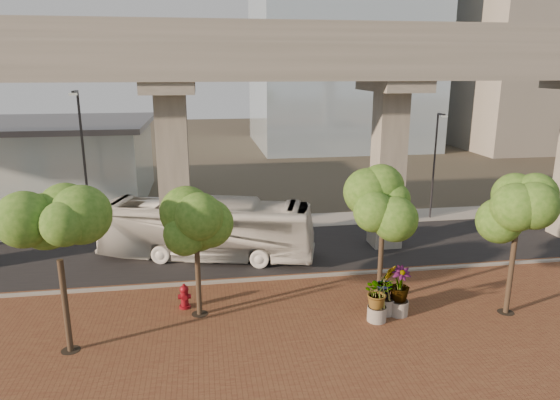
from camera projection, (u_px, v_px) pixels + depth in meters
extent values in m
plane|color=#3D392C|center=(290.00, 264.00, 26.89)|extent=(160.00, 160.00, 0.00)
cube|color=brown|center=(327.00, 341.00, 19.24)|extent=(70.00, 13.00, 0.06)
cube|color=black|center=(284.00, 251.00, 28.79)|extent=(90.00, 8.00, 0.04)
cube|color=gray|center=(298.00, 277.00, 24.96)|extent=(70.00, 0.25, 0.16)
cube|color=gray|center=(271.00, 222.00, 34.04)|extent=(90.00, 3.00, 0.06)
cube|color=gray|center=(290.00, 62.00, 24.57)|extent=(72.00, 2.40, 1.80)
cube|color=gray|center=(280.00, 63.00, 27.63)|extent=(72.00, 2.40, 1.80)
cube|color=gray|center=(295.00, 31.00, 23.16)|extent=(72.00, 0.12, 1.00)
cube|color=gray|center=(277.00, 37.00, 28.32)|extent=(72.00, 0.12, 1.00)
cube|color=gray|center=(533.00, 54.00, 63.92)|extent=(18.00, 16.00, 24.00)
imported|color=silver|center=(207.00, 230.00, 27.35)|extent=(12.05, 5.80, 3.27)
cylinder|color=maroon|center=(185.00, 306.00, 21.85)|extent=(0.50, 0.50, 0.11)
cylinder|color=maroon|center=(185.00, 298.00, 21.75)|extent=(0.33, 0.33, 0.80)
sphere|color=maroon|center=(184.00, 289.00, 21.65)|extent=(0.39, 0.39, 0.39)
cylinder|color=maroon|center=(184.00, 286.00, 21.60)|extent=(0.11, 0.11, 0.14)
cylinder|color=maroon|center=(185.00, 296.00, 21.73)|extent=(0.55, 0.22, 0.22)
cylinder|color=gray|center=(377.00, 314.00, 20.67)|extent=(0.80, 0.80, 0.62)
imported|color=#2D5B18|center=(378.00, 292.00, 20.42)|extent=(1.77, 1.77, 1.33)
cylinder|color=gray|center=(398.00, 307.00, 21.18)|extent=(0.82, 0.82, 0.64)
imported|color=#2D5B18|center=(400.00, 284.00, 20.91)|extent=(2.01, 2.01, 1.50)
cylinder|color=#A19C91|center=(385.00, 305.00, 21.32)|extent=(0.90, 0.90, 0.70)
imported|color=#2D5B18|center=(386.00, 281.00, 21.03)|extent=(2.01, 2.01, 1.51)
cylinder|color=#453527|center=(66.00, 306.00, 18.09)|extent=(0.22, 0.22, 3.60)
cylinder|color=black|center=(71.00, 350.00, 18.55)|extent=(0.70, 0.70, 0.01)
cylinder|color=#453527|center=(198.00, 281.00, 20.90)|extent=(0.22, 0.22, 3.08)
cylinder|color=black|center=(200.00, 314.00, 21.29)|extent=(0.70, 0.70, 0.01)
cylinder|color=#453527|center=(380.00, 264.00, 22.05)|extent=(0.22, 0.22, 3.57)
cylinder|color=black|center=(378.00, 301.00, 22.50)|extent=(0.70, 0.70, 0.01)
cylinder|color=#453527|center=(510.00, 275.00, 20.98)|extent=(0.22, 0.22, 3.48)
cylinder|color=black|center=(506.00, 312.00, 21.43)|extent=(0.70, 0.70, 0.01)
cylinder|color=#2A2B2F|center=(85.00, 163.00, 31.12)|extent=(0.15, 0.15, 8.82)
cube|color=#2A2B2F|center=(75.00, 92.00, 29.47)|extent=(0.17, 1.10, 0.17)
cube|color=silver|center=(73.00, 94.00, 28.97)|extent=(0.44, 0.22, 0.13)
cylinder|color=#313036|center=(434.00, 167.00, 34.13)|extent=(0.13, 0.13, 7.23)
cube|color=#313036|center=(441.00, 114.00, 32.77)|extent=(0.14, 0.90, 0.14)
cube|color=silver|center=(444.00, 116.00, 32.36)|extent=(0.36, 0.18, 0.11)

